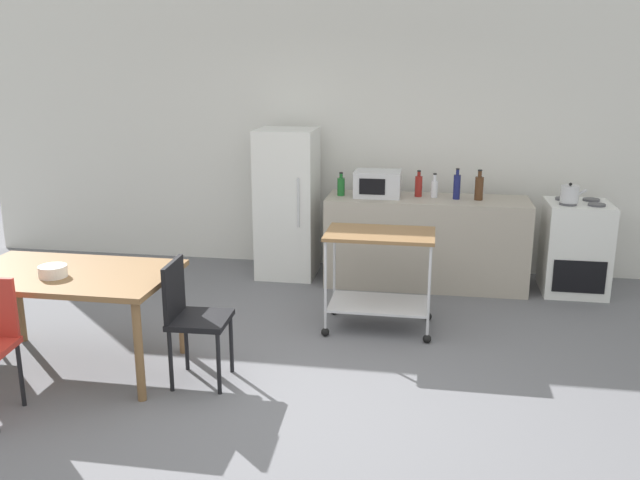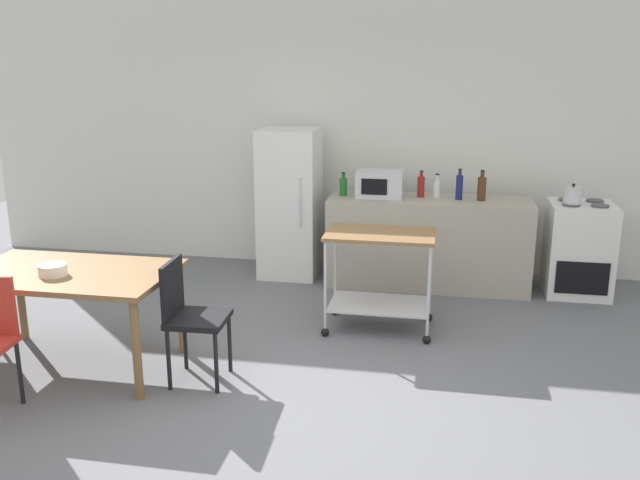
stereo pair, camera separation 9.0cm
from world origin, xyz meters
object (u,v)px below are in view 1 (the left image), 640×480
dining_table (69,283)px  bottle_vinegar (434,188)px  kitchen_cart (380,264)px  stove_oven (575,248)px  bottle_soy_sauce (479,188)px  kettle (570,194)px  fruit_bowl (53,271)px  refrigerator (288,203)px  bottle_sesame_oil (457,186)px  chair_black (191,313)px  microwave (378,184)px  bottle_sparkling_water (341,186)px  bottle_hot_sauce (419,186)px

dining_table → bottle_vinegar: 3.59m
kitchen_cart → stove_oven: bearing=35.1°
stove_oven → kitchen_cart: bearing=-144.9°
bottle_soy_sauce → kettle: size_ratio=1.24×
fruit_bowl → bottle_soy_sauce: bearing=39.4°
refrigerator → bottle_sesame_oil: 1.75m
kettle → refrigerator: bearing=176.3°
bottle_vinegar → kitchen_cart: bearing=-108.1°
chair_black → bottle_sesame_oil: size_ratio=2.91×
kettle → bottle_vinegar: bearing=173.8°
kitchen_cart → bottle_vinegar: bearing=71.9°
kitchen_cart → kettle: (1.70, 1.18, 0.43)m
dining_table → refrigerator: size_ratio=0.97×
stove_oven → microwave: 2.03m
bottle_sparkling_water → bottle_sesame_oil: bearing=0.4°
bottle_vinegar → kettle: (1.27, -0.14, 0.01)m
chair_black → bottle_hot_sauce: 2.98m
dining_table → bottle_soy_sauce: size_ratio=5.03×
chair_black → bottle_vinegar: (1.65, 2.52, 0.48)m
bottle_sparkling_water → bottle_hot_sauce: (0.78, 0.07, 0.01)m
kitchen_cart → bottle_vinegar: bottle_vinegar is taller
bottle_vinegar → bottle_soy_sauce: bearing=-7.7°
dining_table → refrigerator: bearing=66.8°
refrigerator → kitchen_cart: refrigerator is taller
microwave → refrigerator: bearing=174.3°
stove_oven → kitchen_cart: 2.22m
dining_table → stove_oven: size_ratio=1.63×
microwave → fruit_bowl: (-2.07, -2.53, -0.24)m
stove_oven → microwave: microwave is taller
dining_table → stove_oven: bearing=31.4°
refrigerator → fruit_bowl: bearing=-113.1°
bottle_sesame_oil → bottle_soy_sauce: bottle_sesame_oil is taller
dining_table → bottle_hot_sauce: bottle_hot_sauce is taller
kitchen_cart → bottle_sparkling_water: 1.41m
fruit_bowl → kettle: bearing=32.0°
bottle_hot_sauce → kettle: bearing=-5.9°
stove_oven → bottle_hot_sauce: 1.64m
refrigerator → microwave: bearing=-5.7°
refrigerator → stove_oven: bearing=-1.6°
bottle_soy_sauce → kettle: 0.84m
bottle_hot_sauce → bottle_soy_sauce: size_ratio=0.89×
dining_table → kettle: kettle is taller
chair_black → refrigerator: 2.58m
bottle_sparkling_water → kettle: bearing=-2.0°
chair_black → bottle_sparkling_water: bearing=-18.6°
bottle_sparkling_water → bottle_soy_sauce: bearing=0.2°
dining_table → chair_black: bearing=-3.5°
dining_table → refrigerator: refrigerator is taller
fruit_bowl → kettle: kettle is taller
bottle_hot_sauce → bottle_soy_sauce: 0.59m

